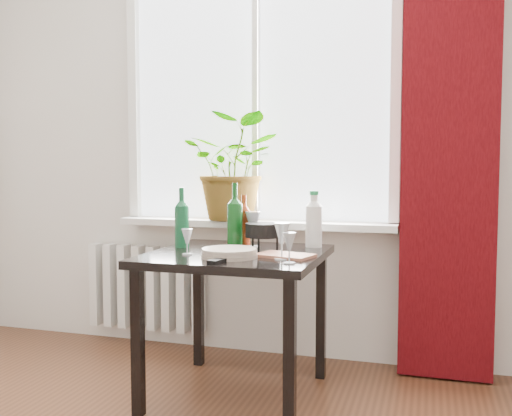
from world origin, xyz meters
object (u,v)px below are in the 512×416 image
(bottle_amber, at_px, (244,220))
(tv_remote, at_px, (221,260))
(wineglass_far_right, at_px, (289,248))
(wine_bottle_right, at_px, (235,215))
(wineglass_back_center, at_px, (253,229))
(table, at_px, (237,270))
(fondue_pot, at_px, (263,237))
(wineglass_front_right, at_px, (282,241))
(potted_plant, at_px, (235,168))
(cleaning_bottle, at_px, (314,218))
(plate_stack, at_px, (229,253))
(wineglass_back_left, at_px, (238,226))
(radiator, at_px, (146,287))
(cutting_board, at_px, (285,255))
(wineglass_front_left, at_px, (187,242))
(wine_bottle_left, at_px, (182,217))

(bottle_amber, relative_size, tv_remote, 1.80)
(bottle_amber, height_order, wineglass_far_right, bottle_amber)
(wine_bottle_right, relative_size, wineglass_back_center, 1.79)
(table, distance_m, fondue_pot, 0.22)
(wine_bottle_right, relative_size, tv_remote, 2.22)
(wineglass_front_right, distance_m, tv_remote, 0.30)
(potted_plant, xyz_separation_m, cleaning_bottle, (0.54, -0.29, -0.27))
(bottle_amber, bearing_deg, wineglass_back_center, -25.56)
(plate_stack, bearing_deg, potted_plant, 106.95)
(wine_bottle_right, bearing_deg, wineglass_back_left, 104.33)
(radiator, bearing_deg, potted_plant, -4.37)
(cleaning_bottle, bearing_deg, cutting_board, -99.74)
(bottle_amber, relative_size, cutting_board, 1.09)
(wineglass_back_left, bearing_deg, bottle_amber, -60.52)
(cutting_board, bearing_deg, radiator, 147.54)
(radiator, relative_size, cutting_board, 3.06)
(radiator, distance_m, wineglass_back_center, 1.08)
(wineglass_back_left, bearing_deg, fondue_pot, -49.58)
(table, distance_m, tv_remote, 0.33)
(tv_remote, bearing_deg, wineglass_back_center, 105.90)
(table, relative_size, potted_plant, 1.32)
(bottle_amber, xyz_separation_m, wineglass_back_left, (-0.08, 0.14, -0.05))
(plate_stack, xyz_separation_m, fondue_pot, (0.08, 0.28, 0.05))
(wineglass_back_center, bearing_deg, cleaning_bottle, 17.09)
(wineglass_back_left, relative_size, fondue_pot, 0.90)
(table, bearing_deg, cleaning_bottle, 41.32)
(cleaning_bottle, bearing_deg, fondue_pot, -140.37)
(wineglass_back_center, bearing_deg, potted_plant, 121.08)
(potted_plant, distance_m, fondue_pot, 0.67)
(radiator, relative_size, cleaning_bottle, 2.58)
(bottle_amber, bearing_deg, radiator, 153.63)
(radiator, xyz_separation_m, potted_plant, (0.64, -0.05, 0.79))
(wineglass_back_left, bearing_deg, tv_remote, -77.60)
(table, distance_m, wineglass_front_right, 0.37)
(wineglass_back_left, bearing_deg, wineglass_far_right, -54.34)
(wineglass_front_left, relative_size, cutting_board, 0.49)
(bottle_amber, bearing_deg, cutting_board, -45.16)
(wine_bottle_right, distance_m, cleaning_bottle, 0.42)
(wine_bottle_right, relative_size, wineglass_far_right, 2.47)
(wine_bottle_left, bearing_deg, radiator, 133.10)
(wineglass_back_center, bearing_deg, tv_remote, -88.92)
(potted_plant, height_order, bottle_amber, potted_plant)
(radiator, relative_size, table, 0.94)
(table, height_order, plate_stack, plate_stack)
(fondue_pot, xyz_separation_m, cutting_board, (0.16, -0.19, -0.06))
(wine_bottle_right, xyz_separation_m, tv_remote, (0.09, -0.44, -0.17))
(potted_plant, height_order, wineglass_back_left, potted_plant)
(table, relative_size, bottle_amber, 2.98)
(bottle_amber, height_order, cutting_board, bottle_amber)
(potted_plant, xyz_separation_m, wineglass_front_left, (0.01, -0.74, -0.36))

